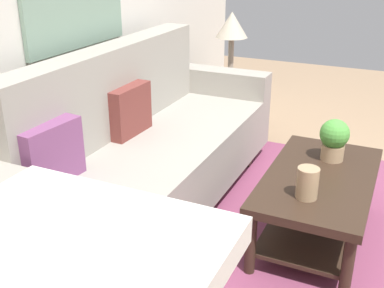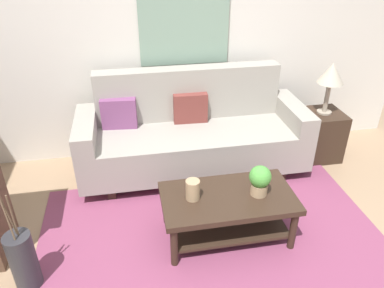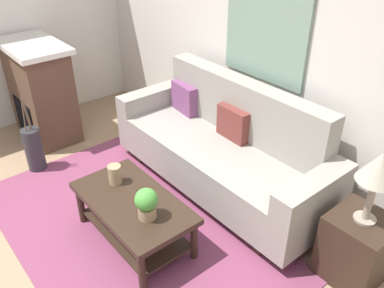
{
  "view_description": "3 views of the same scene",
  "coord_description": "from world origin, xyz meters",
  "px_view_note": "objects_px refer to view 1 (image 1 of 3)",
  "views": [
    {
      "loc": [
        -2.42,
        0.13,
        1.68
      ],
      "look_at": [
        -0.15,
        1.18,
        0.61
      ],
      "focal_mm": 44.46,
      "sensor_mm": 36.0,
      "label": 1
    },
    {
      "loc": [
        -0.61,
        -1.85,
        2.31
      ],
      "look_at": [
        -0.08,
        0.99,
        0.66
      ],
      "focal_mm": 34.71,
      "sensor_mm": 36.0,
      "label": 2
    },
    {
      "loc": [
        2.42,
        -0.78,
        2.53
      ],
      "look_at": [
        0.1,
        1.15,
        0.69
      ],
      "focal_mm": 37.76,
      "sensor_mm": 36.0,
      "label": 3
    }
  ],
  "objects_px": {
    "throw_pillow_plum": "(51,154)",
    "side_table": "(229,106)",
    "throw_pillow_maroon": "(129,110)",
    "potted_plant_tabletop": "(334,138)",
    "tabletop_vase": "(307,183)",
    "table_lamp": "(232,28)",
    "coffee_table": "(318,193)",
    "couch": "(147,149)"
  },
  "relations": [
    {
      "from": "throw_pillow_plum",
      "to": "potted_plant_tabletop",
      "type": "relative_size",
      "value": 1.37
    },
    {
      "from": "throw_pillow_plum",
      "to": "throw_pillow_maroon",
      "type": "distance_m",
      "value": 0.75
    },
    {
      "from": "tabletop_vase",
      "to": "table_lamp",
      "type": "relative_size",
      "value": 0.3
    },
    {
      "from": "throw_pillow_maroon",
      "to": "coffee_table",
      "type": "bearing_deg",
      "value": -85.71
    },
    {
      "from": "side_table",
      "to": "coffee_table",
      "type": "bearing_deg",
      "value": -142.08
    },
    {
      "from": "couch",
      "to": "throw_pillow_plum",
      "type": "xyz_separation_m",
      "value": [
        -0.75,
        0.12,
        0.25
      ]
    },
    {
      "from": "couch",
      "to": "coffee_table",
      "type": "relative_size",
      "value": 2.16
    },
    {
      "from": "coffee_table",
      "to": "side_table",
      "type": "relative_size",
      "value": 1.96
    },
    {
      "from": "throw_pillow_plum",
      "to": "potted_plant_tabletop",
      "type": "distance_m",
      "value": 1.66
    },
    {
      "from": "side_table",
      "to": "table_lamp",
      "type": "xyz_separation_m",
      "value": [
        0.0,
        0.0,
        0.71
      ]
    },
    {
      "from": "tabletop_vase",
      "to": "table_lamp",
      "type": "bearing_deg",
      "value": 32.3
    },
    {
      "from": "throw_pillow_maroon",
      "to": "table_lamp",
      "type": "height_order",
      "value": "table_lamp"
    },
    {
      "from": "couch",
      "to": "table_lamp",
      "type": "xyz_separation_m",
      "value": [
        1.49,
        -0.02,
        0.56
      ]
    },
    {
      "from": "couch",
      "to": "tabletop_vase",
      "type": "distance_m",
      "value": 1.11
    },
    {
      "from": "throw_pillow_plum",
      "to": "potted_plant_tabletop",
      "type": "height_order",
      "value": "throw_pillow_plum"
    },
    {
      "from": "tabletop_vase",
      "to": "couch",
      "type": "bearing_deg",
      "value": 79.49
    },
    {
      "from": "potted_plant_tabletop",
      "to": "coffee_table",
      "type": "bearing_deg",
      "value": 175.35
    },
    {
      "from": "throw_pillow_plum",
      "to": "coffee_table",
      "type": "relative_size",
      "value": 0.33
    },
    {
      "from": "throw_pillow_plum",
      "to": "coffee_table",
      "type": "height_order",
      "value": "throw_pillow_plum"
    },
    {
      "from": "side_table",
      "to": "table_lamp",
      "type": "relative_size",
      "value": 0.98
    },
    {
      "from": "throw_pillow_plum",
      "to": "coffee_table",
      "type": "distance_m",
      "value": 1.53
    },
    {
      "from": "side_table",
      "to": "throw_pillow_plum",
      "type": "bearing_deg",
      "value": 176.39
    },
    {
      "from": "throw_pillow_maroon",
      "to": "tabletop_vase",
      "type": "relative_size",
      "value": 2.11
    },
    {
      "from": "potted_plant_tabletop",
      "to": "table_lamp",
      "type": "bearing_deg",
      "value": 44.08
    },
    {
      "from": "table_lamp",
      "to": "potted_plant_tabletop",
      "type": "bearing_deg",
      "value": -135.92
    },
    {
      "from": "coffee_table",
      "to": "table_lamp",
      "type": "relative_size",
      "value": 1.93
    },
    {
      "from": "couch",
      "to": "side_table",
      "type": "bearing_deg",
      "value": -0.64
    },
    {
      "from": "throw_pillow_maroon",
      "to": "potted_plant_tabletop",
      "type": "xyz_separation_m",
      "value": [
        0.34,
        -1.25,
        -0.11
      ]
    },
    {
      "from": "couch",
      "to": "potted_plant_tabletop",
      "type": "relative_size",
      "value": 9.07
    },
    {
      "from": "throw_pillow_plum",
      "to": "side_table",
      "type": "bearing_deg",
      "value": -3.61
    },
    {
      "from": "potted_plant_tabletop",
      "to": "throw_pillow_maroon",
      "type": "bearing_deg",
      "value": 105.39
    },
    {
      "from": "coffee_table",
      "to": "side_table",
      "type": "height_order",
      "value": "side_table"
    },
    {
      "from": "table_lamp",
      "to": "throw_pillow_maroon",
      "type": "bearing_deg",
      "value": 174.57
    },
    {
      "from": "tabletop_vase",
      "to": "potted_plant_tabletop",
      "type": "xyz_separation_m",
      "value": [
        0.54,
        -0.04,
        0.06
      ]
    },
    {
      "from": "throw_pillow_plum",
      "to": "throw_pillow_maroon",
      "type": "relative_size",
      "value": 1.0
    },
    {
      "from": "side_table",
      "to": "couch",
      "type": "bearing_deg",
      "value": 179.36
    },
    {
      "from": "throw_pillow_maroon",
      "to": "tabletop_vase",
      "type": "xyz_separation_m",
      "value": [
        -0.2,
        -1.21,
        -0.16
      ]
    },
    {
      "from": "coffee_table",
      "to": "table_lamp",
      "type": "xyz_separation_m",
      "value": [
        1.4,
        1.09,
        0.68
      ]
    },
    {
      "from": "throw_pillow_plum",
      "to": "side_table",
      "type": "height_order",
      "value": "throw_pillow_plum"
    },
    {
      "from": "couch",
      "to": "tabletop_vase",
      "type": "bearing_deg",
      "value": -100.51
    },
    {
      "from": "throw_pillow_plum",
      "to": "table_lamp",
      "type": "height_order",
      "value": "table_lamp"
    },
    {
      "from": "throw_pillow_plum",
      "to": "side_table",
      "type": "distance_m",
      "value": 2.28
    }
  ]
}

